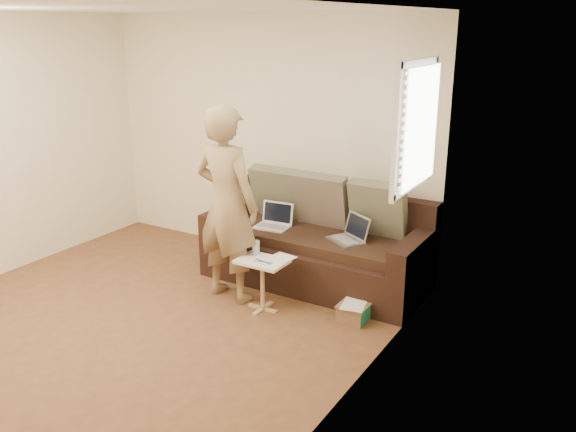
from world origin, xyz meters
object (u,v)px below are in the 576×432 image
object	(u,v)px
striped_box	(354,312)
side_table	(263,285)
drinking_glass	(256,247)
sofa	(316,242)
person	(227,204)
laptop_white	(272,228)
laptop_silver	(345,241)

from	to	relation	value
striped_box	side_table	bearing A→B (deg)	-164.37
drinking_glass	striped_box	distance (m)	1.05
sofa	person	world-z (taller)	person
sofa	side_table	size ratio (longest dim) A/B	4.54
side_table	drinking_glass	distance (m)	0.35
laptop_white	drinking_glass	distance (m)	0.63
person	side_table	world-z (taller)	person
sofa	laptop_silver	size ratio (longest dim) A/B	6.38
side_table	drinking_glass	xyz separation A→B (m)	(-0.14, 0.11, 0.30)
laptop_white	side_table	distance (m)	0.83
person	drinking_glass	bearing A→B (deg)	-169.73
laptop_white	striped_box	world-z (taller)	laptop_white
sofa	laptop_silver	world-z (taller)	sofa
person	striped_box	bearing A→B (deg)	-168.82
laptop_silver	laptop_white	distance (m)	0.81
laptop_silver	side_table	size ratio (longest dim) A/B	0.71
laptop_silver	side_table	xyz separation A→B (m)	(-0.47, -0.72, -0.28)
laptop_white	side_table	size ratio (longest dim) A/B	0.69
drinking_glass	striped_box	size ratio (longest dim) A/B	0.47
laptop_white	person	world-z (taller)	person
side_table	striped_box	xyz separation A→B (m)	(0.80, 0.22, -0.16)
laptop_silver	striped_box	xyz separation A→B (m)	(0.33, -0.50, -0.44)
side_table	striped_box	bearing A→B (deg)	15.63
striped_box	sofa	bearing A→B (deg)	140.16
laptop_silver	person	world-z (taller)	person
sofa	laptop_white	size ratio (longest dim) A/B	6.56
laptop_white	sofa	bearing A→B (deg)	7.07
laptop_silver	person	xyz separation A→B (m)	(-0.90, -0.65, 0.40)
laptop_silver	drinking_glass	xyz separation A→B (m)	(-0.61, -0.62, 0.02)
laptop_white	side_table	xyz separation A→B (m)	(0.34, -0.70, -0.28)
side_table	striped_box	distance (m)	0.85
sofa	person	distance (m)	1.03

